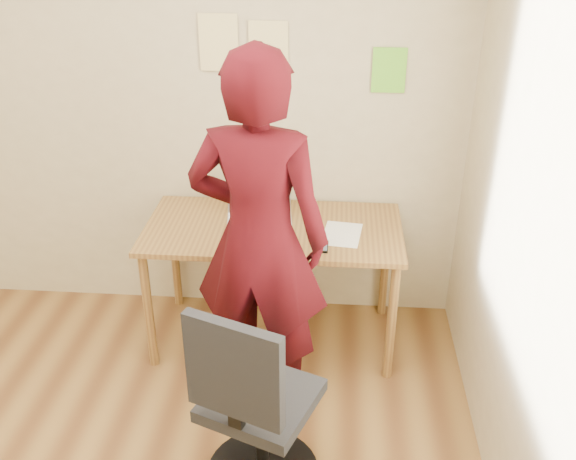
# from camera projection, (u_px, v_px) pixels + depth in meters

# --- Properties ---
(room) EXTENTS (3.58, 3.58, 2.78)m
(room) POSITION_uv_depth(u_px,v_px,m) (13.00, 248.00, 2.04)
(room) COLOR brown
(room) RESTS_ON ground
(desk) EXTENTS (1.40, 0.70, 0.74)m
(desk) POSITION_uv_depth(u_px,v_px,m) (273.00, 241.00, 3.53)
(desk) COLOR olive
(desk) RESTS_ON ground
(laptop) EXTENTS (0.39, 0.35, 0.26)m
(laptop) POSITION_uv_depth(u_px,v_px,m) (259.00, 211.00, 3.54)
(laptop) COLOR #B3B2BA
(laptop) RESTS_ON desk
(paper_sheet) EXTENTS (0.23, 0.30, 0.00)m
(paper_sheet) POSITION_uv_depth(u_px,v_px,m) (342.00, 234.00, 3.42)
(paper_sheet) COLOR white
(paper_sheet) RESTS_ON desk
(phone) EXTENTS (0.06, 0.12, 0.01)m
(phone) POSITION_uv_depth(u_px,v_px,m) (322.00, 247.00, 3.29)
(phone) COLOR black
(phone) RESTS_ON desk
(wall_note_left) EXTENTS (0.21, 0.00, 0.30)m
(wall_note_left) POSITION_uv_depth(u_px,v_px,m) (219.00, 43.00, 3.41)
(wall_note_left) COLOR #F3DE91
(wall_note_left) RESTS_ON room
(wall_note_mid) EXTENTS (0.21, 0.00, 0.30)m
(wall_note_mid) POSITION_uv_depth(u_px,v_px,m) (268.00, 50.00, 3.41)
(wall_note_mid) COLOR #F3DE91
(wall_note_mid) RESTS_ON room
(wall_note_right) EXTENTS (0.18, 0.00, 0.24)m
(wall_note_right) POSITION_uv_depth(u_px,v_px,m) (389.00, 70.00, 3.41)
(wall_note_right) COLOR #6FD52F
(wall_note_right) RESTS_ON room
(office_chair) EXTENTS (0.56, 0.57, 0.98)m
(office_chair) POSITION_uv_depth(u_px,v_px,m) (254.00, 415.00, 2.68)
(office_chair) COLOR black
(office_chair) RESTS_ON ground
(person) EXTENTS (0.72, 0.53, 1.83)m
(person) POSITION_uv_depth(u_px,v_px,m) (259.00, 240.00, 2.99)
(person) COLOR #3E080E
(person) RESTS_ON ground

